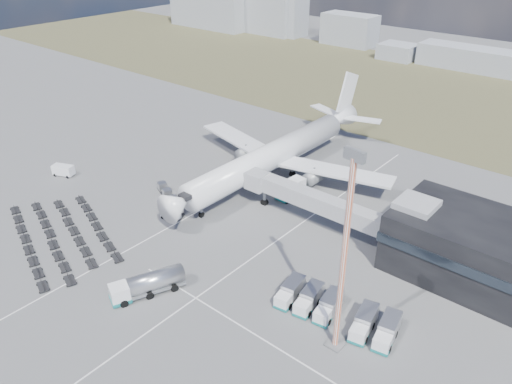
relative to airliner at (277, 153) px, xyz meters
The scene contains 16 objects.
ground 32.81m from the airliner, 90.00° to the right, with size 420.00×420.00×0.00m, color #565659.
grass_strip 77.80m from the airliner, 90.00° to the left, with size 420.00×90.00×0.01m, color #4B442D.
lane_markings 31.41m from the airliner, 71.60° to the right, with size 47.12×110.00×0.01m.
terminal 48.51m from the airliner, ahead, with size 30.40×16.40×11.00m.
jet_bridge 19.89m from the airliner, 36.93° to the right, with size 30.30×3.80×7.05m.
airliner is the anchor object (origin of this frame).
skyline 121.63m from the airliner, 102.17° to the left, with size 298.00×23.40×24.49m.
fuel_tanker 45.41m from the airliner, 77.61° to the right, with size 7.03×11.50×3.65m.
pushback_tug 28.19m from the airliner, 98.26° to the right, with size 3.61×2.03×1.59m, color white.
utility_van 47.44m from the airliner, 139.69° to the right, with size 4.67×2.11×2.46m, color white.
catering_truck 10.80m from the airliner, 35.51° to the right, with size 3.14×7.02×3.17m.
service_trucks_near 43.28m from the airliner, 45.80° to the right, with size 9.33×7.60×2.57m.
service_trucks_far 50.30m from the airliner, 36.56° to the right, with size 6.68×7.55×2.67m.
uld_row 25.34m from the airliner, 111.25° to the right, with size 12.52×6.76×1.79m.
baggage_dollies 46.87m from the airliner, 108.47° to the right, with size 31.70×22.04×0.69m.
floodlight_mast 51.83m from the airliner, 43.29° to the right, with size 2.72×2.21×28.65m.
Camera 1 is at (60.28, -46.75, 50.21)m, focal length 35.00 mm.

